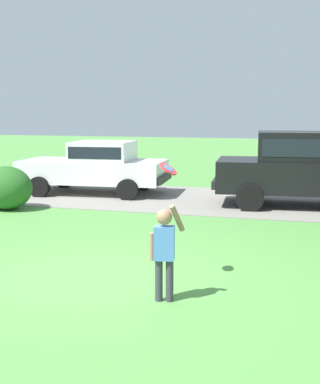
% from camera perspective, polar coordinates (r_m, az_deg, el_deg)
% --- Properties ---
extents(ground_plane, '(80.00, 80.00, 0.00)m').
position_cam_1_polar(ground_plane, '(7.86, -7.04, -9.14)').
color(ground_plane, '#518E42').
extents(driveway_strip, '(28.00, 4.40, 0.02)m').
position_cam_1_polar(driveway_strip, '(14.30, 3.80, -0.82)').
color(driveway_strip, gray).
rests_on(driveway_strip, ground).
extents(shrub_near_tree, '(1.39, 1.07, 1.09)m').
position_cam_1_polar(shrub_near_tree, '(13.37, -16.90, 0.28)').
color(shrub_near_tree, '#286023').
rests_on(shrub_near_tree, ground).
extents(parked_sedan, '(4.52, 2.34, 1.56)m').
position_cam_1_polar(parked_sedan, '(15.30, -7.07, 2.94)').
color(parked_sedan, white).
rests_on(parked_sedan, ground).
extents(parked_suv, '(4.83, 2.39, 1.92)m').
position_cam_1_polar(parked_suv, '(13.60, 16.00, 2.89)').
color(parked_suv, black).
rests_on(parked_suv, ground).
extents(child_thrower, '(0.43, 0.31, 1.29)m').
position_cam_1_polar(child_thrower, '(6.59, 0.48, -6.13)').
color(child_thrower, '#383842').
rests_on(child_thrower, ground).
extents(frisbee, '(0.26, 0.28, 0.19)m').
position_cam_1_polar(frisbee, '(7.21, 0.91, 2.59)').
color(frisbee, red).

